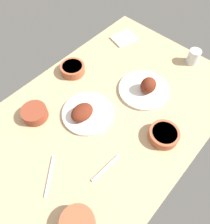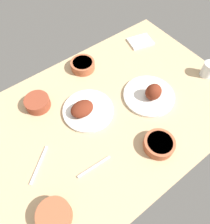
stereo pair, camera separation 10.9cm
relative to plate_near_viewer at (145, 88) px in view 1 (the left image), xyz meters
The scene contains 11 objects.
dining_table 26.16cm from the plate_near_viewer, 13.09° to the right, with size 140.00×90.00×4.00cm, color tan.
plate_near_viewer is the anchor object (origin of this frame).
plate_center_main 34.28cm from the plate_near_viewer, 21.46° to the right, with size 25.54×25.54×7.27cm.
bowl_sauce 41.88cm from the plate_near_viewer, 67.33° to the right, with size 13.59×13.59×4.81cm.
bowl_pasta 71.42cm from the plate_near_viewer, 16.36° to the left, with size 13.12×13.12×6.08cm.
bowl_onions 28.04cm from the plate_near_viewer, 54.35° to the left, with size 13.99×13.99×4.74cm.
bowl_soup 57.83cm from the plate_near_viewer, 31.83° to the right, with size 12.54×12.54×5.31cm.
water_tumbler 36.91cm from the plate_near_viewer, 168.61° to the left, with size 6.72×6.72×8.54cm, color silver.
folded_napkin 43.61cm from the plate_near_viewer, 125.70° to the right, with size 14.33×10.96×1.20cm, color white.
fork_loose 47.15cm from the plate_near_viewer, 16.05° to the left, with size 16.42×0.90×0.80cm, color silver.
spoon_loose 63.97cm from the plate_near_viewer, ahead, with size 17.80×0.90×0.80cm, color silver.
Camera 1 is at (43.83, 39.90, 97.36)cm, focal length 35.42 mm.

